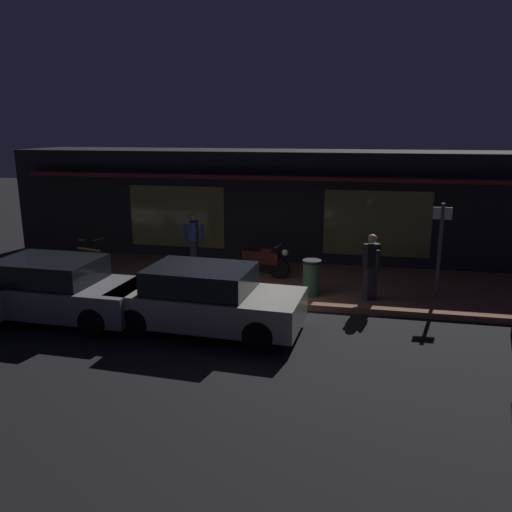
{
  "coord_description": "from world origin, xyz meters",
  "views": [
    {
      "loc": [
        2.76,
        -10.85,
        4.31
      ],
      "look_at": [
        -0.01,
        2.4,
        0.95
      ],
      "focal_mm": 36.18,
      "sensor_mm": 36.0,
      "label": 1
    }
  ],
  "objects_px": {
    "person_bystander": "(371,266)",
    "parked_car_across": "(206,299)",
    "parked_car_far": "(56,289)",
    "bicycle_parked": "(89,255)",
    "sign_post": "(440,245)",
    "trash_bin": "(311,277)",
    "person_photographer": "(194,239)",
    "motorcycle": "(262,260)"
  },
  "relations": [
    {
      "from": "parked_car_across",
      "to": "parked_car_far",
      "type": "bearing_deg",
      "value": -179.43
    },
    {
      "from": "bicycle_parked",
      "to": "motorcycle",
      "type": "bearing_deg",
      "value": -0.01
    },
    {
      "from": "parked_car_across",
      "to": "sign_post",
      "type": "bearing_deg",
      "value": 29.14
    },
    {
      "from": "motorcycle",
      "to": "person_photographer",
      "type": "bearing_deg",
      "value": 165.26
    },
    {
      "from": "motorcycle",
      "to": "parked_car_across",
      "type": "distance_m",
      "value": 3.88
    },
    {
      "from": "person_photographer",
      "to": "parked_car_across",
      "type": "distance_m",
      "value": 4.78
    },
    {
      "from": "sign_post",
      "to": "trash_bin",
      "type": "distance_m",
      "value": 3.26
    },
    {
      "from": "trash_bin",
      "to": "parked_car_across",
      "type": "bearing_deg",
      "value": -130.4
    },
    {
      "from": "trash_bin",
      "to": "parked_car_far",
      "type": "relative_size",
      "value": 0.22
    },
    {
      "from": "motorcycle",
      "to": "bicycle_parked",
      "type": "bearing_deg",
      "value": 179.99
    },
    {
      "from": "person_bystander",
      "to": "trash_bin",
      "type": "relative_size",
      "value": 1.8
    },
    {
      "from": "bicycle_parked",
      "to": "parked_car_far",
      "type": "distance_m",
      "value": 4.11
    },
    {
      "from": "motorcycle",
      "to": "sign_post",
      "type": "relative_size",
      "value": 0.7
    },
    {
      "from": "motorcycle",
      "to": "person_bystander",
      "type": "xyz_separation_m",
      "value": [
        3.01,
        -1.5,
        0.38
      ]
    },
    {
      "from": "motorcycle",
      "to": "bicycle_parked",
      "type": "height_order",
      "value": "motorcycle"
    },
    {
      "from": "bicycle_parked",
      "to": "person_photographer",
      "type": "distance_m",
      "value": 3.3
    },
    {
      "from": "bicycle_parked",
      "to": "parked_car_across",
      "type": "xyz_separation_m",
      "value": [
        4.95,
        -3.85,
        0.2
      ]
    },
    {
      "from": "person_photographer",
      "to": "person_bystander",
      "type": "bearing_deg",
      "value": -21.67
    },
    {
      "from": "sign_post",
      "to": "parked_car_far",
      "type": "xyz_separation_m",
      "value": [
        -8.76,
        -2.91,
        -0.81
      ]
    },
    {
      "from": "motorcycle",
      "to": "parked_car_far",
      "type": "xyz_separation_m",
      "value": [
        -4.1,
        -3.88,
        0.06
      ]
    },
    {
      "from": "bicycle_parked",
      "to": "person_bystander",
      "type": "distance_m",
      "value": 8.61
    },
    {
      "from": "bicycle_parked",
      "to": "sign_post",
      "type": "bearing_deg",
      "value": -5.49
    },
    {
      "from": "trash_bin",
      "to": "parked_car_across",
      "type": "distance_m",
      "value": 3.18
    },
    {
      "from": "bicycle_parked",
      "to": "person_bystander",
      "type": "height_order",
      "value": "person_bystander"
    },
    {
      "from": "parked_car_far",
      "to": "parked_car_across",
      "type": "xyz_separation_m",
      "value": [
        3.6,
        0.04,
        0.0
      ]
    },
    {
      "from": "bicycle_parked",
      "to": "sign_post",
      "type": "distance_m",
      "value": 10.2
    },
    {
      "from": "person_bystander",
      "to": "parked_car_far",
      "type": "xyz_separation_m",
      "value": [
        -7.11,
        -2.38,
        -0.32
      ]
    },
    {
      "from": "person_bystander",
      "to": "parked_car_across",
      "type": "relative_size",
      "value": 0.4
    },
    {
      "from": "trash_bin",
      "to": "parked_car_across",
      "type": "height_order",
      "value": "parked_car_across"
    },
    {
      "from": "motorcycle",
      "to": "person_photographer",
      "type": "xyz_separation_m",
      "value": [
        -2.25,
        0.59,
        0.38
      ]
    },
    {
      "from": "motorcycle",
      "to": "person_photographer",
      "type": "relative_size",
      "value": 1.01
    },
    {
      "from": "motorcycle",
      "to": "trash_bin",
      "type": "bearing_deg",
      "value": -42.5
    },
    {
      "from": "bicycle_parked",
      "to": "person_photographer",
      "type": "relative_size",
      "value": 0.97
    },
    {
      "from": "person_photographer",
      "to": "sign_post",
      "type": "relative_size",
      "value": 0.7
    },
    {
      "from": "person_bystander",
      "to": "parked_car_across",
      "type": "xyz_separation_m",
      "value": [
        -3.52,
        -2.35,
        -0.32
      ]
    },
    {
      "from": "person_bystander",
      "to": "person_photographer",
      "type": "bearing_deg",
      "value": 158.33
    },
    {
      "from": "bicycle_parked",
      "to": "person_bystander",
      "type": "relative_size",
      "value": 0.97
    },
    {
      "from": "trash_bin",
      "to": "parked_car_across",
      "type": "xyz_separation_m",
      "value": [
        -2.06,
        -2.42,
        0.08
      ]
    },
    {
      "from": "person_photographer",
      "to": "trash_bin",
      "type": "height_order",
      "value": "person_photographer"
    },
    {
      "from": "bicycle_parked",
      "to": "parked_car_far",
      "type": "relative_size",
      "value": 0.39
    },
    {
      "from": "parked_car_far",
      "to": "bicycle_parked",
      "type": "bearing_deg",
      "value": 109.17
    },
    {
      "from": "person_photographer",
      "to": "person_bystander",
      "type": "xyz_separation_m",
      "value": [
        5.26,
        -2.09,
        0.0
      ]
    }
  ]
}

